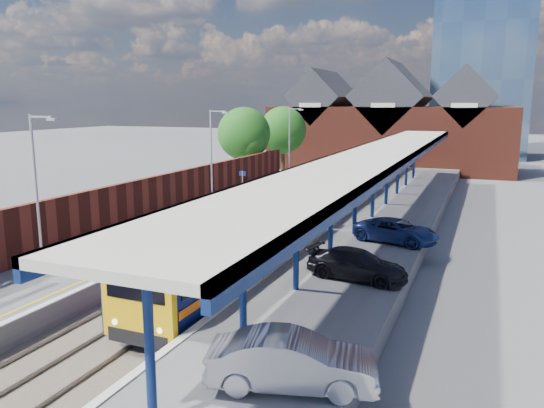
% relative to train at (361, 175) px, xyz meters
% --- Properties ---
extents(ground, '(240.00, 240.00, 0.00)m').
position_rel_train_xyz_m(ground, '(-1.49, -4.99, -2.12)').
color(ground, '#5B5B5E').
rests_on(ground, ground).
extents(ballast_bed, '(6.00, 76.00, 0.06)m').
position_rel_train_xyz_m(ballast_bed, '(-1.49, -14.99, -2.09)').
color(ballast_bed, '#473D33').
rests_on(ballast_bed, ground).
extents(rails, '(4.51, 76.00, 0.14)m').
position_rel_train_xyz_m(rails, '(-1.49, -14.99, -2.00)').
color(rails, slate).
rests_on(rails, ground).
extents(left_platform, '(5.00, 76.00, 1.00)m').
position_rel_train_xyz_m(left_platform, '(-6.99, -14.99, -1.62)').
color(left_platform, '#565659').
rests_on(left_platform, ground).
extents(right_platform, '(6.00, 76.00, 1.00)m').
position_rel_train_xyz_m(right_platform, '(4.51, -14.99, -1.62)').
color(right_platform, '#565659').
rests_on(right_platform, ground).
extents(coping_left, '(0.30, 76.00, 0.05)m').
position_rel_train_xyz_m(coping_left, '(-4.64, -14.99, -1.10)').
color(coping_left, silver).
rests_on(coping_left, left_platform).
extents(coping_right, '(0.30, 76.00, 0.05)m').
position_rel_train_xyz_m(coping_right, '(1.66, -14.99, -1.10)').
color(coping_right, silver).
rests_on(coping_right, right_platform).
extents(yellow_line, '(0.14, 76.00, 0.01)m').
position_rel_train_xyz_m(yellow_line, '(-5.24, -14.99, -1.12)').
color(yellow_line, yellow).
rests_on(yellow_line, left_platform).
extents(train, '(3.03, 65.94, 3.45)m').
position_rel_train_xyz_m(train, '(0.00, 0.00, 0.00)').
color(train, '#0C1655').
rests_on(train, ground).
extents(canopy, '(4.50, 52.00, 4.48)m').
position_rel_train_xyz_m(canopy, '(3.99, -13.04, 3.13)').
color(canopy, navy).
rests_on(canopy, right_platform).
extents(lamp_post_b, '(1.48, 0.18, 7.00)m').
position_rel_train_xyz_m(lamp_post_b, '(-7.86, -28.99, 2.87)').
color(lamp_post_b, '#A5A8AA').
rests_on(lamp_post_b, left_platform).
extents(lamp_post_c, '(1.48, 0.18, 7.00)m').
position_rel_train_xyz_m(lamp_post_c, '(-7.86, -12.99, 2.87)').
color(lamp_post_c, '#A5A8AA').
rests_on(lamp_post_c, left_platform).
extents(lamp_post_d, '(1.48, 0.18, 7.00)m').
position_rel_train_xyz_m(lamp_post_d, '(-7.86, 3.01, 2.87)').
color(lamp_post_d, '#A5A8AA').
rests_on(lamp_post_d, left_platform).
extents(platform_sign, '(0.55, 0.08, 2.50)m').
position_rel_train_xyz_m(platform_sign, '(-6.49, -10.99, 0.57)').
color(platform_sign, '#A5A8AA').
rests_on(platform_sign, left_platform).
extents(brick_wall, '(0.35, 50.00, 3.86)m').
position_rel_train_xyz_m(brick_wall, '(-9.59, -21.45, 0.33)').
color(brick_wall, maroon).
rests_on(brick_wall, left_platform).
extents(station_building, '(30.00, 12.12, 13.78)m').
position_rel_train_xyz_m(station_building, '(-1.49, 23.01, 3.33)').
color(station_building, maroon).
rests_on(station_building, ground).
extents(glass_tower, '(14.20, 14.20, 40.30)m').
position_rel_train_xyz_m(glass_tower, '(8.51, 45.01, 18.08)').
color(glass_tower, slate).
rests_on(glass_tower, ground).
extents(tree_near, '(5.20, 5.20, 8.10)m').
position_rel_train_xyz_m(tree_near, '(-11.84, 0.92, 3.23)').
color(tree_near, '#382314').
rests_on(tree_near, ground).
extents(tree_far, '(5.20, 5.20, 8.10)m').
position_rel_train_xyz_m(tree_far, '(-10.84, 8.92, 3.23)').
color(tree_far, '#382314').
rests_on(tree_far, ground).
extents(parked_car_silver, '(4.78, 2.73, 1.49)m').
position_rel_train_xyz_m(parked_car_silver, '(5.97, -34.16, -0.38)').
color(parked_car_silver, silver).
rests_on(parked_car_silver, right_platform).
extents(parked_car_dark, '(4.60, 2.41, 1.27)m').
position_rel_train_xyz_m(parked_car_dark, '(5.49, -24.71, -0.48)').
color(parked_car_dark, black).
rests_on(parked_car_dark, right_platform).
extents(parked_car_blue, '(4.93, 3.15, 1.27)m').
position_rel_train_xyz_m(parked_car_blue, '(6.03, -17.89, -0.49)').
color(parked_car_blue, navy).
rests_on(parked_car_blue, right_platform).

